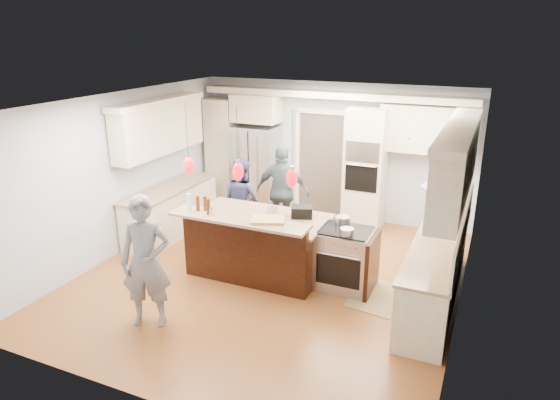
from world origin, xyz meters
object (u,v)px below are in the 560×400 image
at_px(kitchen_island, 258,243).
at_px(person_bar_end, 146,262).
at_px(refrigerator, 256,169).
at_px(person_far_left, 241,200).
at_px(island_range, 347,259).

relative_size(kitchen_island, person_bar_end, 1.20).
relative_size(refrigerator, person_far_left, 1.19).
bearing_deg(person_far_left, kitchen_island, 146.77).
relative_size(person_bar_end, person_far_left, 1.16).
distance_m(island_range, person_bar_end, 2.87).
bearing_deg(person_bar_end, kitchen_island, 47.30).
distance_m(refrigerator, person_bar_end, 4.49).
relative_size(kitchen_island, island_range, 2.28).
xyz_separation_m(refrigerator, person_bar_end, (0.65, -4.44, -0.03)).
height_order(refrigerator, person_bar_end, refrigerator).
bearing_deg(refrigerator, kitchen_island, -63.07).
height_order(kitchen_island, island_range, kitchen_island).
height_order(island_range, person_bar_end, person_bar_end).
bearing_deg(refrigerator, island_range, -42.59).
height_order(kitchen_island, person_far_left, person_far_left).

